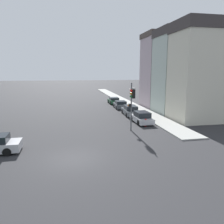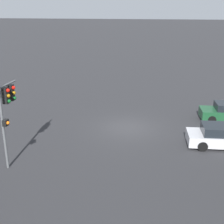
% 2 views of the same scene
% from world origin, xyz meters
% --- Properties ---
extents(ground_plane, '(300.00, 300.00, 0.00)m').
position_xyz_m(ground_plane, '(0.00, 0.00, 0.00)').
color(ground_plane, '#28282B').
extents(sidewalk_strip, '(2.76, 60.00, 0.13)m').
position_xyz_m(sidewalk_strip, '(11.24, 32.32, 0.06)').
color(sidewalk_strip, '#9E9E99').
rests_on(sidewalk_strip, ground_plane).
extents(rowhouse_backdrop, '(7.41, 17.28, 12.86)m').
position_xyz_m(rowhouse_backdrop, '(16.14, 15.60, 6.34)').
color(rowhouse_backdrop, beige).
rests_on(rowhouse_backdrop, ground_plane).
extents(traffic_signal, '(0.52, 1.93, 5.13)m').
position_xyz_m(traffic_signal, '(6.19, 6.22, 3.56)').
color(traffic_signal, '#515456').
rests_on(traffic_signal, ground_plane).
extents(parked_car_0, '(1.97, 4.21, 1.44)m').
position_xyz_m(parked_car_0, '(8.56, 9.86, 0.67)').
color(parked_car_0, '#B7B7BC').
rests_on(parked_car_0, ground_plane).
extents(parked_car_1, '(2.05, 4.81, 1.43)m').
position_xyz_m(parked_car_1, '(8.54, 14.96, 0.67)').
color(parked_car_1, '#4C5156').
rests_on(parked_car_1, ground_plane).
extents(parked_car_2, '(2.09, 3.92, 1.32)m').
position_xyz_m(parked_car_2, '(8.51, 21.07, 0.63)').
color(parked_car_2, '#4C5156').
rests_on(parked_car_2, ground_plane).
extents(parked_car_3, '(2.01, 4.00, 1.26)m').
position_xyz_m(parked_car_3, '(8.52, 26.74, 0.61)').
color(parked_car_3, '#194728').
rests_on(parked_car_3, ground_plane).
extents(fire_hydrant, '(0.22, 0.22, 0.92)m').
position_xyz_m(fire_hydrant, '(8.45, 8.15, 0.49)').
color(fire_hydrant, red).
rests_on(fire_hydrant, ground_plane).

